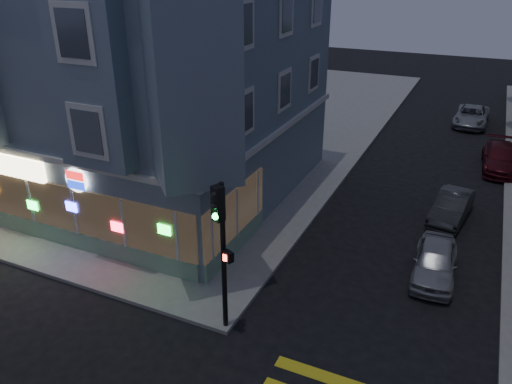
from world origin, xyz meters
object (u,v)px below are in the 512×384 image
Objects in this scene: parked_car_b at (452,207)px; parked_car_d at (471,116)px; parked_car_a at (435,261)px; parked_car_c at (501,158)px; traffic_signal at (221,235)px.

parked_car_b is 16.12m from parked_car_d.
parked_car_b is at bearing 86.31° from parked_car_a.
parked_car_c is at bearing 83.29° from parked_car_b.
parked_car_d is at bearing 101.41° from traffic_signal.
parked_car_b is 0.76× the size of traffic_signal.
parked_car_a is 0.76× the size of traffic_signal.
parked_car_c is at bearing 90.75° from traffic_signal.
parked_car_b is 7.90m from parked_car_c.
parked_car_d is 28.20m from traffic_signal.
parked_car_b is 0.81× the size of parked_car_c.
parked_car_c is 20.75m from traffic_signal.
parked_car_c is 0.94× the size of traffic_signal.
parked_car_c is (1.98, 7.65, 0.06)m from parked_car_b.
parked_car_c is (2.10, 12.85, 0.03)m from parked_car_a.
parked_car_c reaches higher than parked_car_a.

